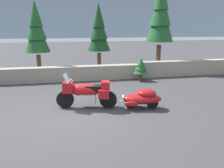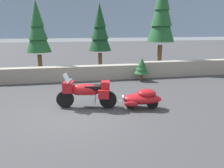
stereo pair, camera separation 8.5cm
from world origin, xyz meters
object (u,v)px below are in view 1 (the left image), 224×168
at_px(car_shaped_trailer, 142,98).
at_px(pine_tree_tall, 161,13).
at_px(touring_motorcycle, 86,92).
at_px(pine_tree_secondary, 36,29).
at_px(pine_tree_far_right, 99,30).

relative_size(car_shaped_trailer, pine_tree_tall, 0.36).
distance_m(touring_motorcycle, pine_tree_tall, 9.22).
bearing_deg(touring_motorcycle, pine_tree_secondary, 110.40).
bearing_deg(pine_tree_secondary, pine_tree_far_right, 5.42).
height_order(pine_tree_secondary, pine_tree_far_right, pine_tree_secondary).
relative_size(touring_motorcycle, car_shaped_trailer, 1.03).
distance_m(pine_tree_tall, pine_tree_secondary, 8.10).
bearing_deg(touring_motorcycle, pine_tree_far_right, 77.54).
bearing_deg(pine_tree_tall, pine_tree_far_right, 176.22).
bearing_deg(car_shaped_trailer, pine_tree_far_right, 94.51).
bearing_deg(car_shaped_trailer, pine_tree_tall, 62.77).
distance_m(touring_motorcycle, pine_tree_secondary, 7.20).
relative_size(touring_motorcycle, pine_tree_tall, 0.37).
xyz_separation_m(pine_tree_tall, pine_tree_secondary, (-8.03, -0.09, -1.03)).
xyz_separation_m(touring_motorcycle, pine_tree_far_right, (1.50, 6.77, 2.22)).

